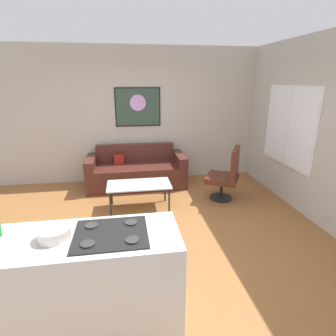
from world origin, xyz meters
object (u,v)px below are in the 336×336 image
(armchair, at_px, (227,175))
(coffee_table, at_px, (139,186))
(mixing_bowl, at_px, (54,234))
(couch, at_px, (137,172))
(wall_painting, at_px, (138,107))

(armchair, bearing_deg, coffee_table, -175.64)
(mixing_bowl, bearing_deg, couch, 76.68)
(wall_painting, bearing_deg, mixing_bowl, -103.27)
(armchair, relative_size, mixing_bowl, 3.91)
(wall_painting, bearing_deg, coffee_table, -93.96)
(wall_painting, bearing_deg, couch, -102.88)
(mixing_bowl, bearing_deg, wall_painting, 76.73)
(coffee_table, xyz_separation_m, wall_painting, (0.10, 1.51, 1.17))
(mixing_bowl, xyz_separation_m, wall_painting, (0.90, 3.80, 0.63))
(couch, bearing_deg, mixing_bowl, -103.32)
(coffee_table, distance_m, armchair, 1.61)
(coffee_table, relative_size, wall_painting, 1.13)
(couch, relative_size, mixing_bowl, 7.84)
(couch, height_order, mixing_bowl, mixing_bowl)
(couch, height_order, armchair, armchair)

